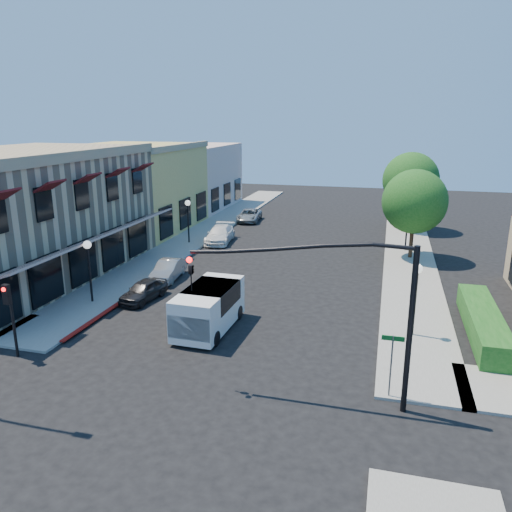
% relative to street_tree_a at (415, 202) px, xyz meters
% --- Properties ---
extents(ground, '(120.00, 120.00, 0.00)m').
position_rel_street_tree_a_xyz_m(ground, '(-8.80, -22.00, -4.19)').
color(ground, black).
rests_on(ground, ground).
extents(sidewalk_left, '(3.50, 50.00, 0.12)m').
position_rel_street_tree_a_xyz_m(sidewalk_left, '(-17.55, 5.00, -4.13)').
color(sidewalk_left, gray).
rests_on(sidewalk_left, ground).
extents(sidewalk_right, '(3.50, 50.00, 0.12)m').
position_rel_street_tree_a_xyz_m(sidewalk_right, '(-0.05, 5.00, -4.13)').
color(sidewalk_right, gray).
rests_on(sidewalk_right, ground).
extents(curb_red_strip, '(0.25, 10.00, 0.06)m').
position_rel_street_tree_a_xyz_m(curb_red_strip, '(-15.70, -14.00, -4.19)').
color(curb_red_strip, maroon).
rests_on(curb_red_strip, ground).
extents(corner_brick_building, '(11.77, 18.20, 8.10)m').
position_rel_street_tree_a_xyz_m(corner_brick_building, '(-24.25, -11.00, -0.19)').
color(corner_brick_building, tan).
rests_on(corner_brick_building, ground).
extents(yellow_stucco_building, '(10.00, 12.00, 7.60)m').
position_rel_street_tree_a_xyz_m(yellow_stucco_building, '(-24.30, 4.00, -0.39)').
color(yellow_stucco_building, tan).
rests_on(yellow_stucco_building, ground).
extents(pink_stucco_building, '(10.00, 12.00, 7.00)m').
position_rel_street_tree_a_xyz_m(pink_stucco_building, '(-24.30, 16.00, -0.69)').
color(pink_stucco_building, '#C9A697').
rests_on(pink_stucco_building, ground).
extents(hedge, '(1.40, 8.00, 1.10)m').
position_rel_street_tree_a_xyz_m(hedge, '(2.90, -13.00, -4.19)').
color(hedge, '#164E16').
rests_on(hedge, ground).
extents(street_tree_a, '(4.56, 4.56, 6.48)m').
position_rel_street_tree_a_xyz_m(street_tree_a, '(0.00, 0.00, 0.00)').
color(street_tree_a, '#352115').
rests_on(street_tree_a, ground).
extents(street_tree_b, '(4.94, 4.94, 7.02)m').
position_rel_street_tree_a_xyz_m(street_tree_b, '(0.00, 10.00, 0.35)').
color(street_tree_b, '#352115').
rests_on(street_tree_b, ground).
extents(signal_mast_arm, '(8.01, 0.39, 6.00)m').
position_rel_street_tree_a_xyz_m(signal_mast_arm, '(-2.94, -20.50, -0.11)').
color(signal_mast_arm, black).
rests_on(signal_mast_arm, ground).
extents(secondary_signal, '(0.28, 0.42, 3.32)m').
position_rel_street_tree_a_xyz_m(secondary_signal, '(-16.80, -20.59, -1.88)').
color(secondary_signal, black).
rests_on(secondary_signal, ground).
extents(street_name_sign, '(0.80, 0.06, 2.50)m').
position_rel_street_tree_a_xyz_m(street_name_sign, '(-1.30, -19.80, -2.50)').
color(street_name_sign, '#595B5E').
rests_on(street_name_sign, ground).
extents(lamppost_left_near, '(0.44, 0.44, 3.57)m').
position_rel_street_tree_a_xyz_m(lamppost_left_near, '(-17.30, -14.00, -1.46)').
color(lamppost_left_near, black).
rests_on(lamppost_left_near, ground).
extents(lamppost_left_far, '(0.44, 0.44, 3.57)m').
position_rel_street_tree_a_xyz_m(lamppost_left_far, '(-17.30, 0.00, -1.46)').
color(lamppost_left_far, black).
rests_on(lamppost_left_far, ground).
extents(lamppost_right_near, '(0.44, 0.44, 3.57)m').
position_rel_street_tree_a_xyz_m(lamppost_right_near, '(-0.30, -14.00, -1.46)').
color(lamppost_right_near, black).
rests_on(lamppost_right_near, ground).
extents(lamppost_right_far, '(0.44, 0.44, 3.57)m').
position_rel_street_tree_a_xyz_m(lamppost_right_far, '(-0.30, 2.00, -1.46)').
color(lamppost_right_far, black).
rests_on(lamppost_right_far, ground).
extents(white_van, '(2.24, 4.83, 2.11)m').
position_rel_street_tree_a_xyz_m(white_van, '(-9.80, -15.71, -2.97)').
color(white_van, silver).
rests_on(white_van, ground).
extents(parked_car_a, '(1.80, 3.54, 1.15)m').
position_rel_street_tree_a_xyz_m(parked_car_a, '(-14.75, -12.83, -3.62)').
color(parked_car_a, black).
rests_on(parked_car_a, ground).
extents(parked_car_b, '(1.62, 3.81, 1.22)m').
position_rel_street_tree_a_xyz_m(parked_car_b, '(-15.00, -9.00, -3.58)').
color(parked_car_b, gray).
rests_on(parked_car_b, ground).
extents(parked_car_c, '(2.35, 4.78, 1.34)m').
position_rel_street_tree_a_xyz_m(parked_car_c, '(-15.00, 1.07, -3.53)').
color(parked_car_c, white).
rests_on(parked_car_c, ground).
extents(parked_car_d, '(2.35, 4.47, 1.20)m').
position_rel_street_tree_a_xyz_m(parked_car_d, '(-15.00, 10.00, -3.60)').
color(parked_car_d, gray).
rests_on(parked_car_d, ground).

